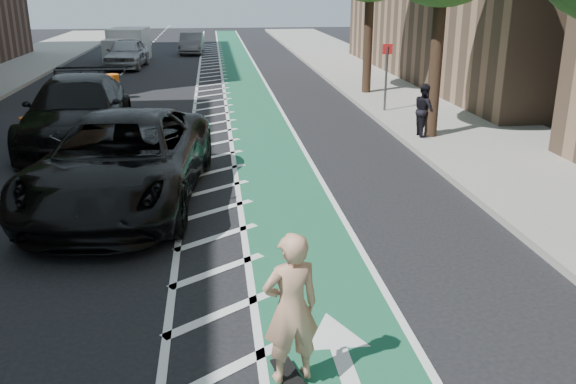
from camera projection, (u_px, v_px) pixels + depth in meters
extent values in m
plane|color=black|center=(124.00, 276.00, 9.72)|extent=(120.00, 120.00, 0.00)
cube|color=#18553A|center=(261.00, 130.00, 19.46)|extent=(2.00, 90.00, 0.01)
cube|color=silver|center=(214.00, 132.00, 19.29)|extent=(1.40, 90.00, 0.01)
cube|color=gray|center=(456.00, 123.00, 20.19)|extent=(5.00, 90.00, 0.15)
cube|color=gray|center=(384.00, 125.00, 19.90)|extent=(0.12, 90.00, 0.16)
cylinder|color=#382619|center=(436.00, 66.00, 17.44)|extent=(0.36, 0.36, 4.40)
cylinder|color=#382619|center=(368.00, 42.00, 24.96)|extent=(0.36, 0.36, 4.40)
cylinder|color=#4C4C4C|center=(386.00, 81.00, 21.49)|extent=(0.08, 0.08, 2.40)
cube|color=red|center=(388.00, 49.00, 21.13)|extent=(0.35, 0.02, 0.35)
cube|color=black|center=(291.00, 378.00, 7.03)|extent=(0.41, 0.86, 0.03)
cylinder|color=black|center=(276.00, 371.00, 7.27)|extent=(0.05, 0.07, 0.06)
cylinder|color=black|center=(290.00, 368.00, 7.33)|extent=(0.05, 0.07, 0.06)
imported|color=tan|center=(291.00, 308.00, 6.74)|extent=(0.74, 0.57, 1.81)
imported|color=black|center=(123.00, 160.00, 12.71)|extent=(3.79, 7.02, 1.87)
imported|color=black|center=(77.00, 111.00, 17.63)|extent=(2.90, 6.62, 1.89)
imported|color=#9C9CA1|center=(127.00, 53.00, 33.91)|extent=(2.22, 4.89, 1.63)
imported|color=slate|center=(192.00, 43.00, 41.06)|extent=(1.65, 4.26, 1.38)
imported|color=black|center=(425.00, 110.00, 17.93)|extent=(0.60, 0.76, 1.55)
cube|color=silver|center=(129.00, 44.00, 37.40)|extent=(2.34, 3.22, 1.92)
cube|color=silver|center=(122.00, 52.00, 35.30)|extent=(2.03, 1.68, 1.44)
cylinder|color=black|center=(106.00, 60.00, 35.02)|extent=(0.29, 0.69, 0.67)
cylinder|color=black|center=(136.00, 60.00, 35.09)|extent=(0.29, 0.69, 0.67)
cylinder|color=black|center=(119.00, 53.00, 38.29)|extent=(0.29, 0.69, 0.67)
cylinder|color=black|center=(146.00, 53.00, 38.36)|extent=(0.29, 0.69, 0.67)
cylinder|color=#E5560C|center=(29.00, 131.00, 17.61)|extent=(0.47, 0.47, 0.81)
cylinder|color=silver|center=(30.00, 136.00, 17.66)|extent=(0.48, 0.48, 0.11)
cylinder|color=silver|center=(29.00, 127.00, 17.57)|extent=(0.48, 0.48, 0.11)
cylinder|color=black|center=(31.00, 144.00, 17.74)|extent=(0.59, 0.59, 0.04)
cylinder|color=#FF4E0D|center=(73.00, 99.00, 22.31)|extent=(0.54, 0.54, 0.93)
cylinder|color=silver|center=(73.00, 103.00, 22.36)|extent=(0.55, 0.55, 0.12)
cylinder|color=silver|center=(72.00, 95.00, 22.27)|extent=(0.55, 0.55, 0.12)
cylinder|color=black|center=(74.00, 111.00, 22.46)|extent=(0.68, 0.68, 0.04)
cylinder|color=orange|center=(112.00, 87.00, 24.65)|extent=(0.58, 0.58, 1.01)
cylinder|color=silver|center=(113.00, 91.00, 24.70)|extent=(0.59, 0.59, 0.13)
cylinder|color=silver|center=(112.00, 83.00, 24.60)|extent=(0.59, 0.59, 0.13)
cylinder|color=black|center=(114.00, 99.00, 24.81)|extent=(0.74, 0.74, 0.04)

